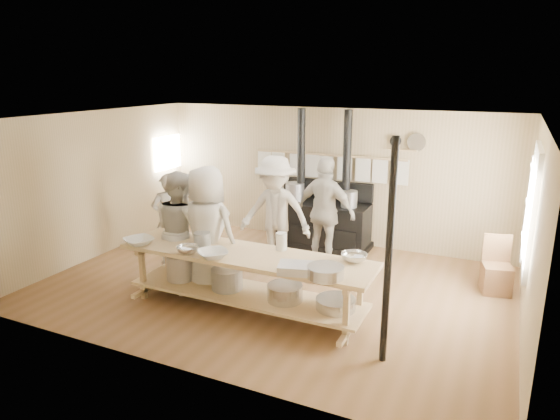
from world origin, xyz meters
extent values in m
plane|color=brown|center=(0.00, 0.00, 0.00)|extent=(7.00, 7.00, 0.00)
plane|color=tan|center=(0.00, 2.50, 1.30)|extent=(7.00, 0.00, 7.00)
plane|color=tan|center=(0.00, -2.50, 1.30)|extent=(7.00, 0.00, 7.00)
plane|color=tan|center=(-3.50, 0.00, 1.30)|extent=(0.00, 5.00, 5.00)
plane|color=tan|center=(3.50, 0.00, 1.30)|extent=(0.00, 5.00, 5.00)
plane|color=beige|center=(0.00, 0.00, 2.60)|extent=(7.00, 7.00, 0.00)
cube|color=beige|center=(3.47, 0.60, 1.50)|extent=(0.06, 1.35, 1.65)
plane|color=white|center=(3.43, 0.60, 1.50)|extent=(0.00, 1.50, 1.50)
cube|color=beige|center=(3.42, 0.60, 1.50)|extent=(0.02, 0.03, 1.50)
plane|color=white|center=(-3.45, 2.00, 1.60)|extent=(0.00, 0.90, 0.90)
cube|color=black|center=(0.00, 2.10, 0.42)|extent=(1.80, 0.70, 0.85)
cube|color=black|center=(0.00, 2.10, 0.05)|extent=(1.90, 0.75, 0.10)
cube|color=black|center=(0.00, 2.40, 1.05)|extent=(1.80, 0.12, 0.35)
cylinder|color=black|center=(-0.45, 2.15, 1.73)|extent=(0.15, 0.15, 1.75)
cylinder|color=black|center=(0.45, 2.15, 1.73)|extent=(0.15, 0.15, 1.75)
cylinder|color=#B2B2B7|center=(-0.55, 2.10, 1.02)|extent=(0.36, 0.36, 0.34)
cylinder|color=gray|center=(0.55, 2.05, 1.00)|extent=(0.30, 0.30, 0.30)
cylinder|color=tan|center=(0.00, 2.40, 1.72)|extent=(3.00, 0.04, 0.04)
cube|color=white|center=(-1.35, 2.40, 1.50)|extent=(0.28, 0.01, 0.46)
cube|color=white|center=(-1.01, 2.40, 1.50)|extent=(0.28, 0.01, 0.46)
cube|color=white|center=(-0.68, 2.40, 1.50)|extent=(0.28, 0.01, 0.46)
cube|color=white|center=(-0.34, 2.40, 1.50)|extent=(0.28, 0.01, 0.46)
cube|color=white|center=(0.00, 2.40, 1.50)|extent=(0.28, 0.01, 0.46)
cube|color=white|center=(0.34, 2.40, 1.50)|extent=(0.28, 0.01, 0.46)
cube|color=white|center=(0.68, 2.40, 1.50)|extent=(0.28, 0.01, 0.46)
cube|color=white|center=(1.01, 2.40, 1.50)|extent=(0.28, 0.01, 0.46)
cube|color=white|center=(1.35, 2.40, 1.50)|extent=(0.28, 0.01, 0.46)
cube|color=tan|center=(1.40, 2.42, 1.90)|extent=(0.50, 0.14, 0.03)
cylinder|color=black|center=(1.25, 2.44, 2.05)|extent=(0.20, 0.04, 0.20)
cylinder|color=silver|center=(1.62, 2.44, 2.05)|extent=(0.32, 0.03, 0.32)
cube|color=tan|center=(0.00, -0.90, 0.82)|extent=(3.60, 0.90, 0.06)
cube|color=tan|center=(0.00, -0.90, 0.25)|extent=(3.40, 0.80, 0.04)
cube|color=tan|center=(0.00, -0.90, 0.20)|extent=(3.30, 0.06, 0.06)
cube|color=tan|center=(-1.55, -1.20, 0.42)|extent=(0.07, 0.07, 0.85)
cube|color=tan|center=(-1.55, -0.60, 0.42)|extent=(0.07, 0.07, 0.85)
cube|color=tan|center=(1.55, -1.20, 0.42)|extent=(0.07, 0.07, 0.85)
cube|color=tan|center=(1.55, -0.60, 0.42)|extent=(0.07, 0.07, 0.85)
cylinder|color=#B2B2B7|center=(-1.10, -0.90, 0.46)|extent=(0.40, 0.40, 0.38)
cylinder|color=gray|center=(-0.30, -0.90, 0.42)|extent=(0.44, 0.44, 0.30)
cylinder|color=silver|center=(0.60, -0.90, 0.38)|extent=(0.48, 0.48, 0.22)
cylinder|color=silver|center=(1.30, -0.90, 0.34)|extent=(0.52, 0.52, 0.14)
cylinder|color=black|center=(2.05, -1.35, 1.30)|extent=(0.08, 0.08, 2.60)
imported|color=beige|center=(-2.08, 0.17, 0.80)|extent=(0.68, 0.68, 1.59)
imported|color=beige|center=(-1.26, -0.60, 0.92)|extent=(1.12, 1.04, 1.83)
imported|color=beige|center=(-0.75, -0.67, 0.98)|extent=(0.97, 0.64, 1.96)
imported|color=beige|center=(0.40, 1.21, 0.95)|extent=(1.18, 0.67, 1.89)
imported|color=beige|center=(-0.31, 0.72, 0.96)|extent=(1.30, 0.82, 1.93)
cube|color=brown|center=(3.15, 1.22, 0.22)|extent=(0.49, 0.49, 0.44)
cube|color=brown|center=(3.11, 1.40, 0.63)|extent=(0.41, 0.13, 0.48)
imported|color=silver|center=(-1.55, -1.23, 0.90)|extent=(0.53, 0.53, 0.10)
imported|color=silver|center=(-0.70, -1.23, 0.90)|extent=(0.42, 0.42, 0.10)
imported|color=silver|center=(-0.31, -1.23, 0.90)|extent=(0.56, 0.56, 0.10)
imported|color=silver|center=(1.44, -0.57, 0.90)|extent=(0.36, 0.36, 0.11)
cube|color=#B2B2B7|center=(0.93, -1.23, 0.90)|extent=(0.56, 0.45, 0.11)
cylinder|color=silver|center=(1.28, -1.23, 0.92)|extent=(0.57, 0.57, 0.14)
cylinder|color=gray|center=(-0.66, -0.94, 0.96)|extent=(0.28, 0.28, 0.22)
cylinder|color=silver|center=(-0.81, -0.65, 0.94)|extent=(0.38, 0.38, 0.18)
cylinder|color=silver|center=(0.40, -0.57, 0.97)|extent=(0.20, 0.20, 0.24)
camera|label=1|loc=(3.14, -6.50, 3.22)|focal=32.00mm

